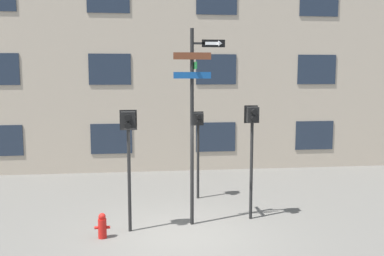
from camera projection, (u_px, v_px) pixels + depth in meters
The scene contains 6 objects.
ground_plane at pixel (180, 236), 9.96m from camera, with size 60.00×60.00×0.00m, color #595651.
street_sign_pole at pixel (194, 110), 10.36m from camera, with size 1.25×0.84×4.82m.
pedestrian_signal_left at pixel (128, 136), 9.95m from camera, with size 0.40×0.40×2.90m.
pedestrian_signal_right at pixel (252, 132), 10.84m from camera, with size 0.35×0.40×2.94m.
pedestrian_signal_across at pixel (198, 132), 12.70m from camera, with size 0.36×0.40×2.63m.
fire_hydrant at pixel (102, 226), 9.78m from camera, with size 0.35×0.19×0.59m.
Camera 1 is at (-0.82, -9.53, 3.74)m, focal length 40.00 mm.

